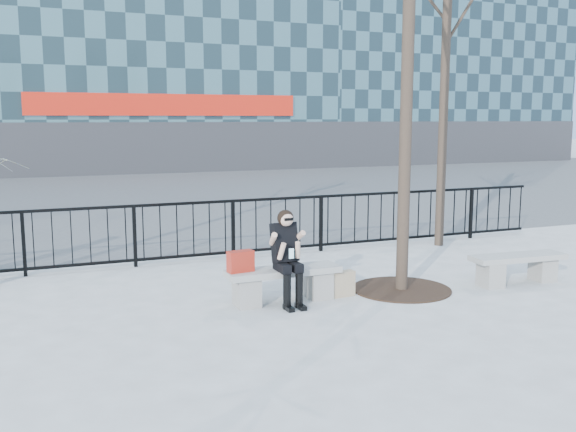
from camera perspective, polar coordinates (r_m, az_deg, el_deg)
name	(u,v)px	position (r m, az deg, el deg)	size (l,w,h in m)	color
ground	(283,302)	(9.23, -0.42, -7.61)	(120.00, 120.00, 0.00)	#979692
street_surface	(127,191)	(23.60, -14.13, 2.15)	(60.00, 23.00, 0.01)	#474747
railing	(223,230)	(11.87, -5.82, -1.23)	(14.00, 0.06, 1.10)	black
tree_grate	(401,289)	(9.98, 10.04, -6.42)	(1.50, 1.50, 0.02)	black
bench_main	(283,281)	(9.15, -0.42, -5.80)	(1.65, 0.46, 0.49)	gray
bench_second	(518,266)	(10.78, 19.73, -4.18)	(1.56, 0.44, 0.46)	gray
seated_woman	(288,258)	(8.92, -0.04, -3.75)	(0.50, 0.64, 1.34)	black
handbag	(241,261)	(8.88, -4.24, -4.04)	(0.36, 0.17, 0.29)	#A42114
shopping_bag	(341,284)	(9.47, 4.78, -6.04)	(0.39, 0.15, 0.37)	#C0AF88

